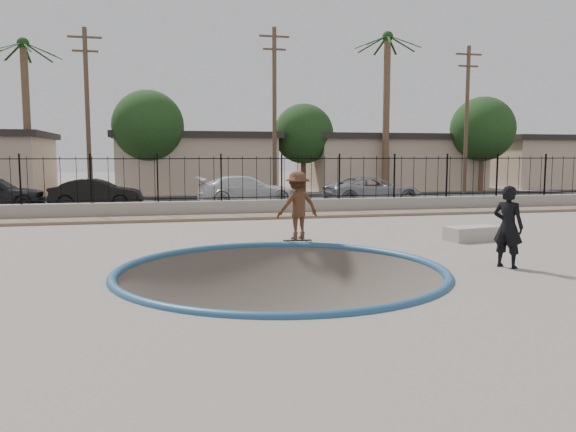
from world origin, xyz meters
The scene contains 25 objects.
ground centered at (0.00, 12.00, -1.10)m, with size 120.00×120.00×2.20m, color slate.
bowl_pit centered at (0.00, -1.00, 0.00)m, with size 6.84×6.84×1.80m, color #453C35, non-canonical shape.
coping_ring centered at (0.00, -1.00, 0.00)m, with size 7.04×7.04×0.20m, color #245075.
rock_strip centered at (0.00, 9.20, 0.06)m, with size 42.00×1.60×0.11m, color #8D795C.
retaining_wall centered at (0.00, 10.30, 0.30)m, with size 42.00×0.45×0.60m, color gray.
fence centered at (0.00, 10.30, 1.50)m, with size 40.00×0.04×1.80m.
street centered at (0.00, 17.00, 0.02)m, with size 90.00×8.00×0.04m, color black.
house_center centered at (0.00, 26.50, 1.97)m, with size 10.60×8.60×3.90m.
house_east centered at (14.00, 26.50, 1.97)m, with size 12.60×8.60×3.90m.
house_east_far centered at (28.00, 26.50, 1.97)m, with size 11.60×8.60×3.90m.
palm_mid centered at (-10.00, 24.00, 6.69)m, with size 2.30×2.30×9.30m.
palm_right centered at (12.00, 22.00, 7.33)m, with size 2.30×2.30×10.30m.
utility_pole_left centered at (-6.00, 19.00, 4.70)m, with size 1.70×0.24×9.00m.
utility_pole_mid centered at (4.00, 19.00, 4.96)m, with size 1.70×0.24×9.50m.
utility_pole_right centered at (16.00, 19.00, 4.70)m, with size 1.70×0.24×9.00m.
street_tree_left centered at (-3.00, 23.00, 4.19)m, with size 4.32×4.32×6.36m.
street_tree_mid centered at (7.00, 24.00, 3.84)m, with size 3.96×3.96×5.83m.
street_tree_right centered at (19.00, 22.00, 4.19)m, with size 4.32×4.32×6.36m.
skater centered at (1.29, 2.74, 0.94)m, with size 1.22×0.70×1.89m, color brown.
skateboard centered at (1.29, 2.74, 0.06)m, with size 0.81×0.26×0.07m.
videographer centered at (4.89, -1.69, 0.90)m, with size 0.65×0.43×1.79m, color black.
concrete_ledge centered at (6.31, 2.00, 0.20)m, with size 1.60×0.70×0.40m, color #A49D92.
car_b centered at (-5.24, 14.53, 0.70)m, with size 1.40×4.02×1.32m, color black.
car_c centered at (1.73, 15.00, 0.73)m, with size 1.95×4.80×1.39m, color silver.
car_d centered at (7.83, 13.56, 0.70)m, with size 2.22×4.81×1.34m, color gray.
Camera 1 is at (-2.48, -12.36, 2.44)m, focal length 35.00 mm.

